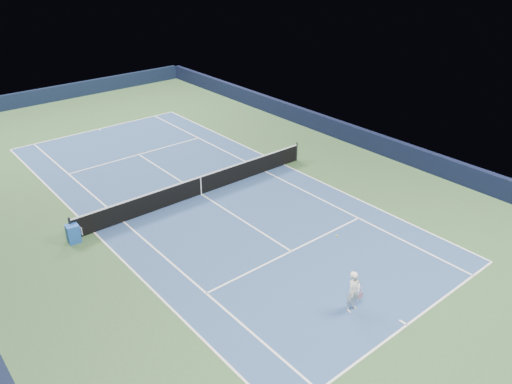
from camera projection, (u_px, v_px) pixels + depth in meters
ground at (201, 194)px, 24.31m from camera, size 40.00×40.00×0.00m
wall_far at (53, 94)px, 37.60m from camera, size 22.00×0.35×1.10m
wall_right at (349, 133)px, 30.18m from camera, size 0.35×40.00×1.10m
court_surface at (201, 194)px, 24.30m from camera, size 10.97×23.77×0.01m
baseline_far at (99, 129)px, 32.43m from camera, size 10.97×0.08×0.00m
baseline_near at (407, 325)px, 16.18m from camera, size 10.97×0.08×0.00m
sideline_doubles_right at (284, 165)px, 27.41m from camera, size 0.08×23.77×0.00m
sideline_doubles_left at (94, 232)px, 21.19m from camera, size 0.08×23.77×0.00m
sideline_singles_right at (265, 171)px, 26.63m from camera, size 0.08×23.77×0.00m
sideline_singles_left at (124, 222)px, 21.97m from camera, size 0.08×23.77×0.00m
service_line_far at (139, 154)px, 28.68m from camera, size 8.23×0.08×0.00m
service_line_near at (291, 251)px, 19.93m from camera, size 8.23×0.08×0.00m
center_service_line at (201, 194)px, 24.30m from camera, size 0.08×12.80×0.00m
center_mark_far at (100, 130)px, 32.32m from camera, size 0.08×0.30×0.00m
center_mark_near at (403, 322)px, 16.28m from camera, size 0.08×0.30×0.00m
tennis_net at (201, 185)px, 24.07m from camera, size 12.90×0.10×1.07m
sponsor_cube at (73, 233)px, 20.38m from camera, size 0.59×0.48×0.80m
tennis_player at (354, 292)px, 16.49m from camera, size 0.75×1.24×2.45m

